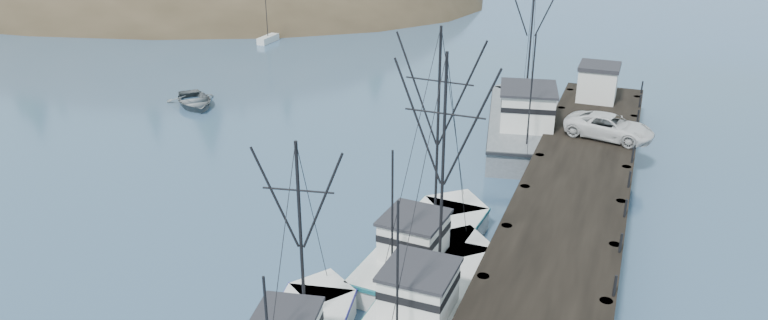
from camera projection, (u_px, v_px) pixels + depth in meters
pier at (571, 198)px, 37.88m from camera, size 6.00×44.00×2.00m
headland at (109, 9)px, 123.74m from camera, size 134.80×78.00×51.00m
moored_sailboats at (230, 21)px, 89.48m from camera, size 20.50×19.56×6.35m
trawler_near at (431, 297)px, 30.60m from camera, size 4.13×12.02×12.11m
trawler_far at (426, 245)px, 34.82m from camera, size 4.59×12.06×12.19m
work_vessel at (525, 122)px, 50.89m from camera, size 8.05×17.69×14.44m
pier_shed at (598, 82)px, 52.81m from camera, size 3.00×3.20×2.80m
pickup_truck at (609, 127)px, 45.32m from camera, size 6.17×3.83×1.59m
motorboat at (195, 106)px, 58.32m from camera, size 7.01×6.93×1.19m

